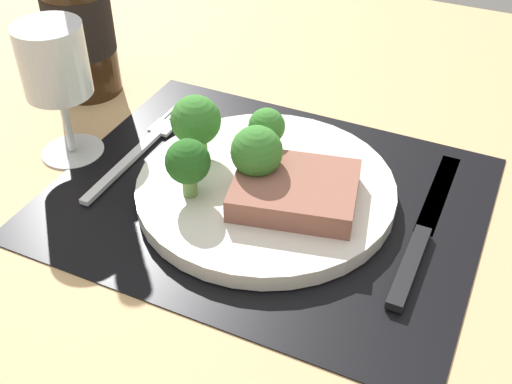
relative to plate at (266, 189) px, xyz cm
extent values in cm
cube|color=tan|center=(0.00, 0.00, -2.60)|extent=(140.00, 110.00, 3.00)
cube|color=black|center=(0.00, 0.00, -0.95)|extent=(40.23, 32.09, 0.30)
cylinder|color=silver|center=(0.00, 0.00, 0.00)|extent=(24.58, 24.58, 1.60)
cube|color=#8C5647|center=(3.42, -1.22, 1.94)|extent=(12.67, 11.02, 2.28)
cylinder|color=#6B994C|center=(-1.91, 4.36, 1.64)|extent=(1.95, 1.95, 1.68)
sphere|color=#387A2D|center=(-1.91, 4.36, 4.02)|extent=(3.62, 3.62, 3.62)
cylinder|color=#6B994C|center=(-5.61, -4.51, 1.79)|extent=(1.35, 1.35, 1.99)
sphere|color=#235B1E|center=(-5.61, -4.51, 4.54)|extent=(4.12, 4.12, 4.12)
cylinder|color=#6B994C|center=(-0.70, -0.57, 1.67)|extent=(1.65, 1.65, 1.74)
sphere|color=#387A2D|center=(-0.70, -0.57, 4.57)|extent=(4.78, 4.78, 4.78)
cylinder|color=#6B994C|center=(-8.05, 1.37, 1.75)|extent=(1.96, 1.96, 1.90)
sphere|color=#387A2D|center=(-8.05, 1.37, 4.79)|extent=(4.92, 4.92, 4.92)
cube|color=silver|center=(-15.00, -2.00, -0.55)|extent=(1.00, 13.00, 0.50)
cube|color=silver|center=(-15.00, 5.80, -0.55)|extent=(2.40, 2.60, 0.40)
cube|color=silver|center=(-15.90, 8.90, -0.55)|extent=(0.30, 3.60, 0.35)
cube|color=silver|center=(-15.30, 8.90, -0.55)|extent=(0.30, 3.60, 0.35)
cube|color=silver|center=(-14.70, 8.90, -0.55)|extent=(0.30, 3.60, 0.35)
cube|color=silver|center=(-14.10, 8.90, -0.55)|extent=(0.30, 3.60, 0.35)
cube|color=black|center=(14.93, -3.90, -0.40)|extent=(1.40, 10.00, 0.80)
cube|color=silver|center=(14.93, 7.60, -0.65)|extent=(1.80, 13.00, 0.30)
cylinder|color=#331E0F|center=(-27.83, 10.03, 8.58)|extent=(7.56, 7.56, 19.36)
cylinder|color=black|center=(-27.83, 10.03, 7.61)|extent=(7.71, 7.71, 6.77)
cylinder|color=silver|center=(-21.61, -1.55, -0.90)|extent=(6.49, 6.49, 0.40)
cylinder|color=silver|center=(-21.61, -1.55, 2.69)|extent=(0.80, 0.80, 6.78)
cylinder|color=silver|center=(-21.61, -1.55, 9.61)|extent=(6.62, 6.62, 7.07)
cylinder|color=tan|center=(-21.61, -1.55, 7.54)|extent=(5.82, 5.82, 2.92)
camera|label=1|loc=(19.11, -43.40, 37.90)|focal=44.79mm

